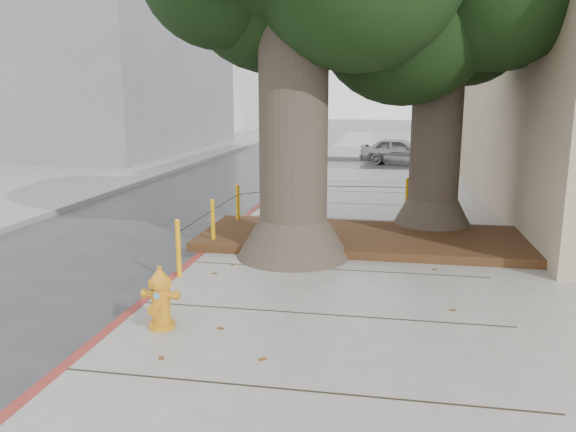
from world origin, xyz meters
TOP-DOWN VIEW (x-y plane):
  - ground at (0.00, 0.00)m, footprint 140.00×140.00m
  - sidewalk_far at (6.00, 30.00)m, footprint 16.00×20.00m
  - curb_red at (-2.00, 2.50)m, footprint 0.14×26.00m
  - planter_bed at (0.90, 3.90)m, footprint 6.40×2.60m
  - building_far_grey at (-15.00, 22.00)m, footprint 12.00×16.00m
  - building_far_white at (-17.00, 45.00)m, footprint 12.00×18.00m
  - bollard_ring at (-0.87, 4.38)m, footprint 3.79×5.39m
  - fire_hydrant at (-1.37, -0.79)m, footprint 0.42×0.37m
  - car_silver at (1.80, 18.85)m, footprint 3.60×1.85m
  - car_dark at (-10.04, 18.69)m, footprint 2.10×4.33m

SIDE VIEW (x-z plane):
  - ground at x=0.00m, z-range 0.00..0.00m
  - sidewalk_far at x=6.00m, z-range 0.00..0.15m
  - curb_red at x=-2.00m, z-range -0.01..0.15m
  - planter_bed at x=0.90m, z-range 0.15..0.31m
  - fire_hydrant at x=-1.37m, z-range 0.14..0.94m
  - car_silver at x=1.80m, z-range 0.00..1.17m
  - car_dark at x=-10.04m, z-range 0.00..1.22m
  - bollard_ring at x=-0.87m, z-range 0.19..1.14m
  - building_far_grey at x=-15.00m, z-range 0.00..12.00m
  - building_far_white at x=-17.00m, z-range 0.00..15.00m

